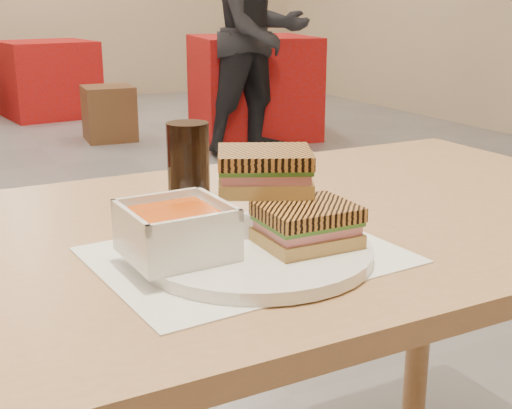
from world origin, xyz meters
name	(u,v)px	position (x,y,z in m)	size (l,w,h in m)	color
main_table	(283,290)	(0.12, -1.87, 0.64)	(1.21, 0.72, 0.75)	#AC8256
tray_liner	(247,255)	(0.01, -1.98, 0.75)	(0.38, 0.31, 0.00)	white
plate	(256,252)	(0.01, -2.00, 0.76)	(0.28, 0.28, 0.02)	white
soup_bowl	(176,233)	(-0.08, -1.98, 0.79)	(0.12, 0.12, 0.06)	white
panini_lower	(307,225)	(0.07, -2.02, 0.79)	(0.11, 0.09, 0.05)	#B38D48
panini_upper	(265,170)	(0.05, -1.94, 0.84)	(0.15, 0.14, 0.05)	#B38D48
cola_glass	(189,168)	(0.01, -1.78, 0.82)	(0.06, 0.06, 0.13)	black
bg_table_1	(253,87)	(2.12, 2.20, 0.39)	(1.03, 1.03, 0.78)	#B90D05
bg_table_2	(48,79)	(0.86, 3.92, 0.34)	(0.87, 0.87, 0.69)	#B90D05
bg_chair_1l	(109,113)	(1.04, 2.53, 0.21)	(0.40, 0.40, 0.42)	brown
bg_chair_1r	(255,98)	(2.40, 2.71, 0.22)	(0.40, 0.40, 0.44)	brown
bg_chair_2r	(57,93)	(0.90, 3.76, 0.23)	(0.48, 0.48, 0.46)	brown
patron_b	(261,32)	(1.88, 1.61, 0.83)	(0.92, 0.78, 1.67)	black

